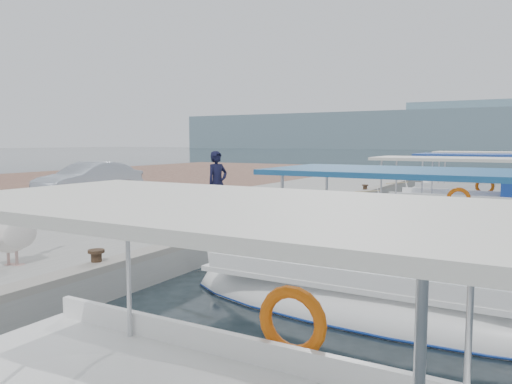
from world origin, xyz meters
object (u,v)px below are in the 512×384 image
Objects in this scene: pelican at (13,233)px; fishing_caique_e at (473,199)px; fishing_caique_b at (409,306)px; fishing_caique_d at (475,211)px; fisherman at (217,183)px; fishing_caique_c at (441,234)px; parked_car at (89,181)px.

fishing_caique_e is at bearing 73.77° from pelican.
pelican is (-6.30, -2.32, 0.93)m from fishing_caique_b.
fishing_caique_d is 1.15× the size of fishing_caique_e.
fishing_caique_d is 9.61m from fisherman.
pelican is (-5.66, -8.98, 0.93)m from fishing_caique_c.
fishing_caique_d is 1.65× the size of parked_car.
fishing_caique_c is 12.56m from parked_car.
fishing_caique_d is 3.70× the size of fisherman.
fishing_caique_e is (-0.86, 16.37, 0.00)m from fishing_caique_b.
fishing_caique_d is 5.00× the size of pelican.
parked_car is at bearing -138.41° from fishing_caique_e.
fishing_caique_d is 4.78m from fishing_caique_e.
fishing_caique_e is at bearing 43.57° from parked_car.
fisherman reaches higher than fishing_caique_b.
fishing_caique_d is 15.21m from pelican.
fishing_caique_c is at bearing -88.70° from fishing_caique_e.
fishing_caique_b and fishing_caique_c have the same top height.
fishing_caique_b is 11.63m from fishing_caique_d.
fishing_caique_e is at bearing -7.64° from fisherman.
parked_car reaches higher than pelican.
fishing_caique_b is 4.12× the size of fisherman.
fishing_caique_c is 10.65m from pelican.
fisherman is at bearing -159.54° from fishing_caique_c.
pelican is (-6.01, -13.94, 0.87)m from fishing_caique_d.
fishing_caique_b is 1.28× the size of fishing_caique_e.
fishing_caique_d is at bearing 27.50° from parked_car.
fisherman is (-0.26, 6.77, 0.38)m from pelican.
fishing_caique_c is 1.53× the size of parked_car.
fishing_caique_b reaches higher than pelican.
parked_car is at bearing -174.72° from fishing_caique_c.
fishing_caique_d is 14.23m from parked_car.
fisherman reaches higher than fishing_caique_d.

